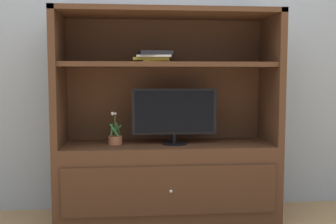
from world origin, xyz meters
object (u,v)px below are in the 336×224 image
object	(u,v)px
media_console	(167,156)
potted_plant	(115,139)
tv_monitor	(174,114)
magazine_stack	(154,57)

from	to	relation	value
media_console	potted_plant	world-z (taller)	media_console
tv_monitor	magazine_stack	size ratio (longest dim) A/B	1.90
tv_monitor	media_console	bearing A→B (deg)	150.85
media_console	tv_monitor	world-z (taller)	media_console
magazine_stack	tv_monitor	bearing A→B (deg)	-7.12
tv_monitor	potted_plant	size ratio (longest dim) A/B	2.58
tv_monitor	potted_plant	distance (m)	0.49
media_console	tv_monitor	distance (m)	0.33
tv_monitor	potted_plant	world-z (taller)	tv_monitor
potted_plant	tv_monitor	bearing A→B (deg)	-2.97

